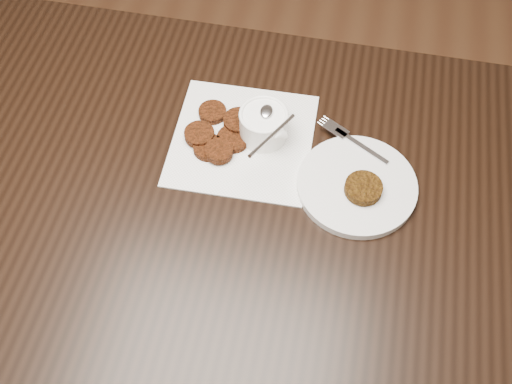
% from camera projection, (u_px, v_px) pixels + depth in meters
% --- Properties ---
extents(floor, '(4.00, 4.00, 0.00)m').
position_uv_depth(floor, '(198.00, 379.00, 1.66)').
color(floor, '#57341E').
rests_on(floor, ground).
extents(table, '(1.52, 0.98, 0.75)m').
position_uv_depth(table, '(228.00, 298.00, 1.39)').
color(table, black).
rests_on(table, floor).
extents(napkin, '(0.28, 0.28, 0.00)m').
position_uv_depth(napkin, '(243.00, 140.00, 1.16)').
color(napkin, white).
rests_on(napkin, table).
extents(sauce_ramekin, '(0.16, 0.16, 0.13)m').
position_uv_depth(sauce_ramekin, '(264.00, 113.00, 1.11)').
color(sauce_ramekin, white).
rests_on(sauce_ramekin, napkin).
extents(patty_cluster, '(0.27, 0.27, 0.02)m').
position_uv_depth(patty_cluster, '(216.00, 139.00, 1.15)').
color(patty_cluster, '#58200B').
rests_on(patty_cluster, napkin).
extents(plate_with_patty, '(0.30, 0.30, 0.03)m').
position_uv_depth(plate_with_patty, '(357.00, 183.00, 1.09)').
color(plate_with_patty, silver).
rests_on(plate_with_patty, table).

